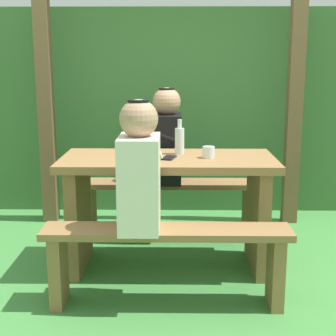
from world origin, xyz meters
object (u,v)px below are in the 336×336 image
at_px(bottle_left, 136,142).
at_px(bottle_right, 180,140).
at_px(bench_near, 167,251).
at_px(cell_phone, 169,158).
at_px(bench_far, 169,198).
at_px(drinking_glass, 209,152).
at_px(person_white_shirt, 139,170).
at_px(picnic_table, 168,193).
at_px(person_black_coat, 167,139).

xyz_separation_m(bottle_left, bottle_right, (0.29, 0.09, -0.00)).
xyz_separation_m(bench_near, cell_phone, (0.01, 0.50, 0.44)).
height_order(bench_far, drinking_glass, drinking_glass).
height_order(bench_near, bottle_right, bottle_right).
height_order(person_white_shirt, cell_phone, person_white_shirt).
relative_size(picnic_table, bottle_left, 5.81).
bearing_deg(picnic_table, person_white_shirt, -105.19).
relative_size(bench_far, bottle_right, 5.94).
xyz_separation_m(bench_far, bottle_right, (0.08, -0.44, 0.53)).
xyz_separation_m(picnic_table, drinking_glass, (0.26, -0.02, 0.28)).
distance_m(bench_near, person_black_coat, 1.20).
xyz_separation_m(bottle_right, cell_phone, (-0.07, -0.16, -0.09)).
bearing_deg(drinking_glass, bottle_left, 174.69).
relative_size(picnic_table, bench_near, 1.00).
xyz_separation_m(picnic_table, bottle_right, (0.08, 0.11, 0.34)).
xyz_separation_m(bench_far, person_white_shirt, (-0.15, -1.10, 0.46)).
height_order(bench_near, person_black_coat, person_black_coat).
bearing_deg(person_black_coat, bench_near, -89.09).
bearing_deg(drinking_glass, person_white_shirt, -127.96).
relative_size(picnic_table, cell_phone, 10.00).
height_order(bench_far, person_white_shirt, person_white_shirt).
bearing_deg(person_white_shirt, bench_near, -1.27).
distance_m(drinking_glass, cell_phone, 0.26).
relative_size(person_white_shirt, drinking_glass, 9.00).
height_order(person_black_coat, bottle_left, person_black_coat).
bearing_deg(bottle_left, bench_far, 68.22).
bearing_deg(bench_near, drinking_glass, 63.67).
xyz_separation_m(drinking_glass, bottle_right, (-0.19, 0.13, 0.06)).
bearing_deg(drinking_glass, bottle_right, 145.03).
height_order(bench_near, bottle_left, bottle_left).
distance_m(picnic_table, person_white_shirt, 0.63).
bearing_deg(person_white_shirt, picnic_table, 74.81).
bearing_deg(person_black_coat, person_white_shirt, -96.83).
bearing_deg(bench_far, drinking_glass, -65.34).
bearing_deg(bottle_left, cell_phone, -18.00).
relative_size(person_white_shirt, person_black_coat, 1.00).
relative_size(drinking_glass, cell_phone, 0.57).
height_order(picnic_table, cell_phone, cell_phone).
bearing_deg(bottle_right, picnic_table, -124.67).
relative_size(person_white_shirt, cell_phone, 5.14).
distance_m(person_white_shirt, bottle_right, 0.70).
distance_m(bench_far, person_black_coat, 0.46).
height_order(drinking_glass, bottle_right, bottle_right).
relative_size(picnic_table, drinking_glass, 17.50).
bearing_deg(bench_near, cell_phone, 89.11).
bearing_deg(person_white_shirt, bottle_left, 96.20).
bearing_deg(drinking_glass, bench_near, -116.33).
xyz_separation_m(bottle_left, cell_phone, (0.22, -0.07, -0.09)).
height_order(picnic_table, bench_far, picnic_table).
bearing_deg(cell_phone, bottle_right, 81.20).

